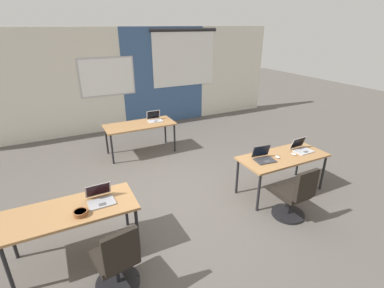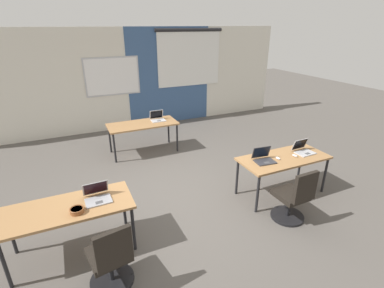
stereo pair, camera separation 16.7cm
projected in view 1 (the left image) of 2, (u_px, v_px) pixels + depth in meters
ground_plane at (179, 198)px, 5.05m from camera, size 24.00×24.00×0.00m
back_wall_assembly at (118, 80)px, 7.97m from camera, size 10.00×0.27×2.80m
desk_near_left at (71, 214)px, 3.57m from camera, size 1.60×0.70×0.72m
desk_near_right at (283, 159)px, 5.02m from camera, size 1.60×0.70×0.72m
desk_far_center at (140, 126)px, 6.60m from camera, size 1.60×0.70×0.72m
laptop_near_left_inner at (100, 198)px, 3.70m from camera, size 0.34×0.33×0.22m
chair_near_left_inner at (117, 263)px, 3.20m from camera, size 0.52×0.57×0.92m
laptop_near_right_end at (302, 148)px, 5.18m from camera, size 0.34×0.32×0.23m
mouse_near_right_end at (294, 154)px, 5.03m from camera, size 0.08×0.11×0.03m
laptop_near_right_inner at (264, 157)px, 4.83m from camera, size 0.36×0.33×0.23m
mouse_near_right_inner at (277, 157)px, 4.92m from camera, size 0.06×0.10×0.03m
chair_near_right_inner at (294, 197)px, 4.41m from camera, size 0.52×0.54×0.92m
laptop_far_right at (155, 119)px, 6.78m from camera, size 0.33×0.29×0.23m
snack_bowl at (81, 213)px, 3.44m from camera, size 0.18×0.18×0.06m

